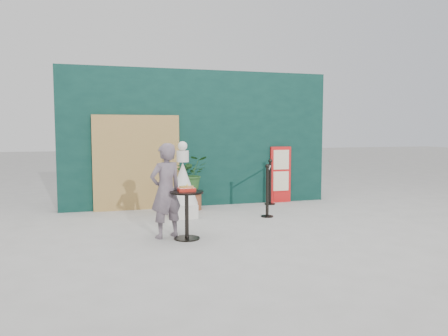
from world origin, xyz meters
TOP-DOWN VIEW (x-y plane):
  - ground at (0.00, 0.00)m, footprint 60.00×60.00m
  - back_wall at (0.00, 3.15)m, footprint 6.00×0.30m
  - bamboo_fence at (-1.40, 2.94)m, footprint 1.80×0.08m
  - woman at (-1.20, 0.37)m, footprint 0.64×0.54m
  - menu_board at (1.90, 2.95)m, footprint 0.50×0.07m
  - statue at (-0.63, 1.86)m, footprint 0.57×0.57m
  - cafe_table at (-0.90, 0.18)m, footprint 0.52×0.52m
  - food_basket at (-0.90, 0.19)m, footprint 0.26×0.19m
  - planter at (-0.30, 2.61)m, footprint 0.68×0.59m
  - stanchion_barrier at (1.25, 2.08)m, footprint 0.84×1.54m

SIDE VIEW (x-z plane):
  - ground at x=0.00m, z-range 0.00..0.00m
  - stanchion_barrier at x=1.25m, z-range -0.02..1.01m
  - cafe_table at x=-0.90m, z-range 0.12..0.87m
  - statue at x=-0.63m, z-range -0.14..1.34m
  - menu_board at x=1.90m, z-range 0.00..1.30m
  - planter at x=-0.30m, z-range 0.09..1.24m
  - woman at x=-1.20m, z-range 0.00..1.49m
  - food_basket at x=-0.90m, z-range 0.73..0.84m
  - bamboo_fence at x=-1.40m, z-range 0.00..2.00m
  - back_wall at x=0.00m, z-range 0.00..3.00m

